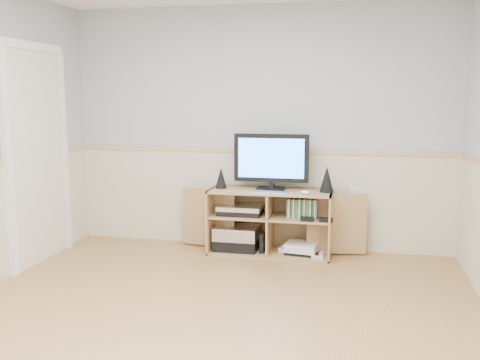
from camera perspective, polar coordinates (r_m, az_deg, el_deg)
name	(u,v)px	position (r m, az deg, el deg)	size (l,w,h in m)	color
room	(195,153)	(3.52, -4.84, 2.87)	(4.04, 4.54, 2.54)	tan
media_cabinet	(271,220)	(5.48, 3.30, -4.28)	(1.92, 0.46, 0.65)	tan
monitor	(271,160)	(5.36, 3.35, 2.19)	(0.75, 0.18, 0.56)	black
speaker_left	(221,178)	(5.46, -2.04, 0.24)	(0.12, 0.12, 0.22)	black
speaker_right	(327,179)	(5.30, 9.24, 0.09)	(0.14, 0.14, 0.26)	black
keyboard	(271,192)	(5.22, 3.31, -1.31)	(0.32, 0.13, 0.01)	silver
mouse	(305,192)	(5.18, 6.95, -1.31)	(0.10, 0.06, 0.04)	white
av_components	(238,230)	(5.51, -0.20, -5.41)	(0.52, 0.33, 0.47)	black
game_consoles	(301,248)	(5.44, 6.48, -7.27)	(0.46, 0.30, 0.11)	white
game_cases	(302,208)	(5.33, 6.67, -3.01)	(0.30, 0.14, 0.19)	#3F8C3F
wall_outlet	(356,194)	(5.54, 12.29, -1.48)	(0.12, 0.03, 0.12)	white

